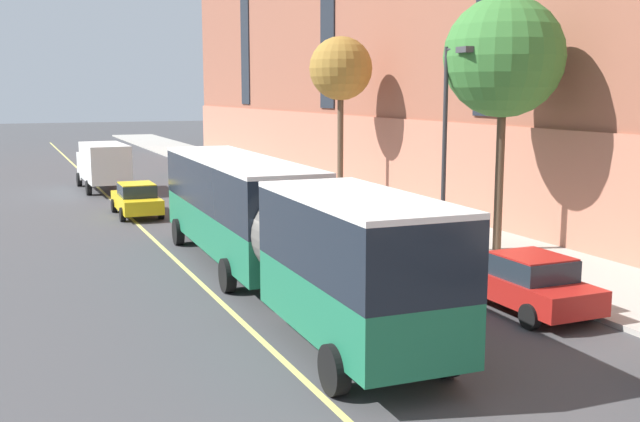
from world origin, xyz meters
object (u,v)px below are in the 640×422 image
Objects in this scene: parked_car_silver_0 at (300,203)px; parked_car_silver_1 at (396,237)px; taxi_cab at (137,199)px; street_lamp at (448,129)px; parked_car_red_2 at (228,176)px; street_tree_mid_block at (504,58)px; city_bus at (269,219)px; parked_car_green_7 at (196,164)px; fire_hydrant at (299,194)px; box_truck at (103,163)px; parked_car_red_6 at (527,283)px; street_tree_far_uptown at (341,70)px.

parked_car_silver_0 is 8.73m from parked_car_silver_1.
street_lamp is at bearing -57.15° from taxi_cab.
parked_car_red_2 is at bearing 89.62° from parked_car_silver_0.
street_tree_mid_block reaches higher than parked_car_silver_0.
city_bus is at bearing -166.42° from street_lamp.
street_lamp reaches higher than parked_car_red_2.
parked_car_silver_0 is at bearing -90.38° from parked_car_red_2.
parked_car_green_7 is at bearing 90.01° from parked_car_red_2.
fire_hydrant is at bearing 65.37° from city_bus.
parked_car_green_7 is (-0.02, 28.39, 0.00)m from parked_car_silver_1.
box_truck is at bearing 107.10° from parked_car_silver_1.
city_bus is 4.32× the size of parked_car_silver_1.
parked_car_red_6 is 0.92× the size of taxi_cab.
city_bus is 4.17× the size of parked_car_silver_0.
parked_car_red_2 is at bearing 100.27° from street_tree_mid_block.
parked_car_silver_1 is at bearing -72.90° from box_truck.
parked_car_red_6 is (0.16, -27.37, -0.00)m from parked_car_red_2.
street_tree_mid_block is at bearing -82.48° from parked_car_green_7.
box_truck reaches higher than parked_car_silver_0.
street_tree_far_uptown is (0.00, 13.47, -0.05)m from street_tree_mid_block.
street_tree_mid_block reaches higher than parked_car_silver_1.
street_tree_mid_block is at bearing -81.55° from fire_hydrant.
parked_car_green_7 is at bearing 66.77° from taxi_cab.
parked_car_green_7 is at bearing 40.03° from box_truck.
street_lamp is at bearing -98.56° from street_tree_far_uptown.
box_truck is (-6.93, 2.07, 0.84)m from parked_car_red_2.
box_truck is 0.82× the size of street_tree_mid_block.
city_bus reaches higher than parked_car_red_2.
city_bus is 4.16× the size of parked_car_green_7.
fire_hydrant is at bearing 82.67° from parked_car_silver_1.
box_truck is at bearing 163.39° from parked_car_red_2.
street_tree_far_uptown is at bearing -76.15° from parked_car_green_7.
box_truck is 0.86× the size of street_tree_far_uptown.
parked_car_red_2 is at bearing 95.06° from street_lamp.
taxi_cab is (-6.83, 19.73, 0.00)m from parked_car_red_6.
street_tree_mid_block is 1.25× the size of street_lamp.
street_tree_mid_block is (3.83, -21.11, 6.14)m from parked_car_red_2.
street_lamp is (-1.98, -13.18, -2.37)m from street_tree_far_uptown.
box_truck is 9.75m from taxi_cab.
parked_car_silver_0 is 0.50× the size of street_tree_mid_block.
taxi_cab is at bearing 122.85° from street_lamp.
parked_car_silver_1 is at bearing 170.96° from street_tree_mid_block.
box_truck reaches higher than parked_car_green_7.
taxi_cab is at bearing -176.27° from fire_hydrant.
parked_car_green_7 is 0.53× the size of street_tree_far_uptown.
box_truck reaches higher than parked_car_red_2.
parked_car_silver_0 is 0.61× the size of box_truck.
parked_car_red_6 is at bearing -88.82° from parked_car_silver_1.
fire_hydrant is (7.09, 15.46, -1.60)m from city_bus.
street_tree_mid_block is at bearing -67.29° from parked_car_silver_0.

